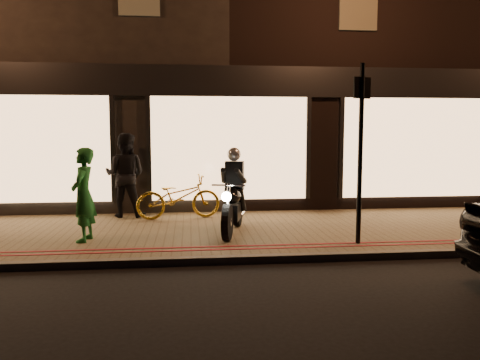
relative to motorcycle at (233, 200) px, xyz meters
name	(u,v)px	position (x,y,z in m)	size (l,w,h in m)	color
ground	(253,264)	(0.13, -1.75, -0.73)	(90.00, 90.00, 0.00)	black
sidewalk	(239,232)	(0.13, 0.25, -0.67)	(50.00, 4.00, 0.12)	brown
kerb_stone	(252,259)	(0.13, -1.70, -0.67)	(50.00, 0.14, 0.12)	#59544C
red_kerb_lines	(248,247)	(0.13, -1.20, -0.61)	(50.00, 0.26, 0.01)	maroon
building_row	(216,64)	(0.13, 7.24, 3.51)	(48.00, 10.11, 8.50)	black
motorcycle	(233,200)	(0.00, 0.00, 0.00)	(0.75, 1.91, 1.59)	black
sign_post	(361,144)	(2.02, -1.10, 1.06)	(0.34, 0.16, 3.00)	black
bicycle_gold	(179,197)	(-1.05, 1.48, -0.14)	(0.63, 1.81, 0.95)	#BF9021
person_green	(83,195)	(-2.62, -0.44, 0.19)	(0.59, 0.39, 1.61)	#1B6727
person_dark	(125,175)	(-2.22, 1.86, 0.31)	(0.90, 0.70, 1.85)	black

